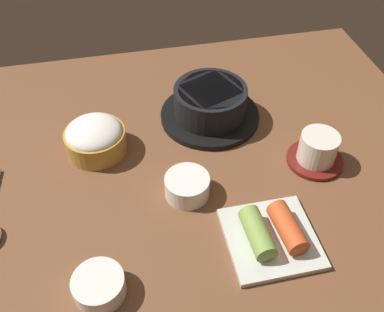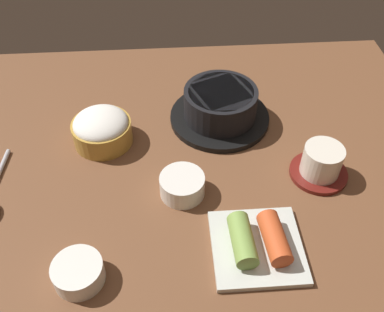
{
  "view_description": "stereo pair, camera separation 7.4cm",
  "coord_description": "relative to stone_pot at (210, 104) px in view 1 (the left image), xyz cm",
  "views": [
    {
      "loc": [
        -8.98,
        -52.8,
        57.53
      ],
      "look_at": [
        2.0,
        -2.0,
        5.0
      ],
      "focal_mm": 40.34,
      "sensor_mm": 36.0,
      "label": 1
    },
    {
      "loc": [
        -1.68,
        -53.85,
        57.53
      ],
      "look_at": [
        2.0,
        -2.0,
        5.0
      ],
      "focal_mm": 40.34,
      "sensor_mm": 36.0,
      "label": 2
    }
  ],
  "objects": [
    {
      "name": "kimchi_plate",
      "position": [
        2.1,
        -29.96,
        -1.74
      ],
      "size": [
        13.37,
        13.37,
        4.3
      ],
      "color": "silver",
      "rests_on": "dining_table"
    },
    {
      "name": "dining_table",
      "position": [
        -8.35,
        -10.73,
        -4.31
      ],
      "size": [
        100.0,
        76.0,
        2.0
      ],
      "primitive_type": "cube",
      "color": "brown",
      "rests_on": "ground"
    },
    {
      "name": "rice_bowl",
      "position": [
        -22.34,
        -4.59,
        -0.21
      ],
      "size": [
        10.89,
        10.89,
        6.25
      ],
      "color": "#B78C38",
      "rests_on": "dining_table"
    },
    {
      "name": "side_bowl_near",
      "position": [
        -23.63,
        -33.0,
        -1.55
      ],
      "size": [
        7.2,
        7.2,
        3.26
      ],
      "color": "white",
      "rests_on": "dining_table"
    },
    {
      "name": "banchan_cup_center",
      "position": [
        -8.8,
        -18.26,
        -1.34
      ],
      "size": [
        7.44,
        7.44,
        3.68
      ],
      "color": "white",
      "rests_on": "dining_table"
    },
    {
      "name": "tea_cup_with_saucer",
      "position": [
        15.4,
        -15.78,
        -0.52
      ],
      "size": [
        9.94,
        9.94,
        6.06
      ],
      "color": "maroon",
      "rests_on": "dining_table"
    },
    {
      "name": "stone_pot",
      "position": [
        0.0,
        0.0,
        0.0
      ],
      "size": [
        19.39,
        19.39,
        6.99
      ],
      "color": "black",
      "rests_on": "dining_table"
    }
  ]
}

